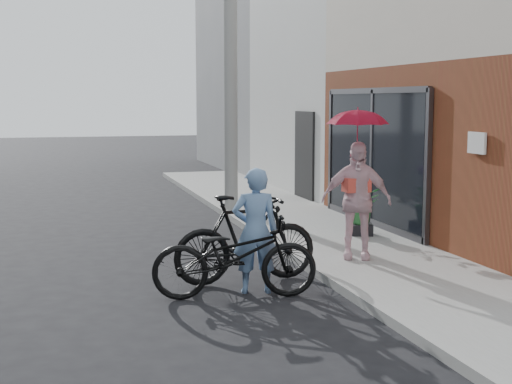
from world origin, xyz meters
name	(u,v)px	position (x,y,z in m)	size (l,w,h in m)	color
ground	(263,291)	(0.00, 0.00, 0.00)	(80.00, 80.00, 0.00)	black
sidewalk	(352,246)	(2.10, 2.00, 0.06)	(2.20, 24.00, 0.12)	gray
curb	(284,250)	(0.94, 2.00, 0.06)	(0.12, 24.00, 0.12)	#9E9E99
plaster_building	(423,59)	(7.20, 9.00, 3.50)	(8.00, 6.00, 7.00)	silver
east_building_far	(326,70)	(7.20, 16.00, 3.50)	(8.00, 8.00, 7.00)	gray
utility_pole	(231,47)	(1.10, 6.00, 3.50)	(0.28, 0.28, 7.00)	#9E9E99
officer	(255,231)	(-0.11, -0.03, 0.79)	(0.58, 0.38, 1.58)	#6B8FBE
bike_left	(235,256)	(-0.43, -0.21, 0.53)	(0.70, 2.01, 1.06)	black
bike_right	(246,238)	(-0.09, 0.50, 0.59)	(0.56, 1.97, 1.18)	black
kimono_woman	(356,200)	(1.69, 0.95, 0.97)	(1.00, 0.42, 1.70)	silver
parasol	(358,116)	(1.69, 0.95, 2.19)	(0.84, 0.84, 0.74)	#BE1637
planter	(362,229)	(2.54, 2.59, 0.21)	(0.36, 0.36, 0.19)	black
potted_plant	(362,206)	(2.54, 2.59, 0.62)	(0.57, 0.49, 0.63)	#2E7436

